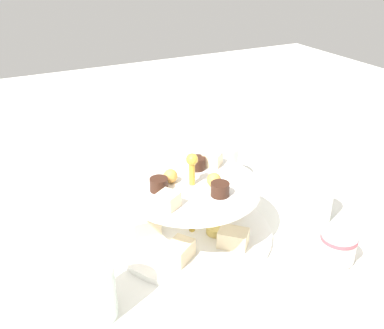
{
  "coord_description": "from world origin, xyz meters",
  "views": [
    {
      "loc": [
        -0.3,
        -0.59,
        0.47
      ],
      "look_at": [
        0.0,
        0.0,
        0.14
      ],
      "focal_mm": 42.36,
      "sensor_mm": 36.0,
      "label": 1
    }
  ],
  "objects_px": {
    "water_glass_short_left": "(315,200)",
    "teacup_with_saucer": "(337,249)",
    "butter_knife_left": "(66,198)",
    "water_glass_tall_right": "(90,283)",
    "water_glass_mid_back": "(224,164)",
    "tiered_serving_stand": "(192,213)"
  },
  "relations": [
    {
      "from": "water_glass_tall_right",
      "to": "water_glass_short_left",
      "type": "relative_size",
      "value": 1.42
    },
    {
      "from": "tiered_serving_stand",
      "to": "water_glass_short_left",
      "type": "xyz_separation_m",
      "value": [
        0.23,
        -0.05,
        -0.01
      ]
    },
    {
      "from": "water_glass_tall_right",
      "to": "teacup_with_saucer",
      "type": "relative_size",
      "value": 1.25
    },
    {
      "from": "water_glass_tall_right",
      "to": "water_glass_mid_back",
      "type": "xyz_separation_m",
      "value": [
        0.36,
        0.25,
        -0.02
      ]
    },
    {
      "from": "tiered_serving_stand",
      "to": "butter_knife_left",
      "type": "distance_m",
      "value": 0.29
    },
    {
      "from": "water_glass_tall_right",
      "to": "water_glass_short_left",
      "type": "xyz_separation_m",
      "value": [
        0.43,
        0.05,
        -0.02
      ]
    },
    {
      "from": "tiered_serving_stand",
      "to": "water_glass_mid_back",
      "type": "height_order",
      "value": "tiered_serving_stand"
    },
    {
      "from": "water_glass_tall_right",
      "to": "butter_knife_left",
      "type": "relative_size",
      "value": 0.66
    },
    {
      "from": "water_glass_tall_right",
      "to": "teacup_with_saucer",
      "type": "bearing_deg",
      "value": -9.9
    },
    {
      "from": "water_glass_short_left",
      "to": "butter_knife_left",
      "type": "bearing_deg",
      "value": 144.48
    },
    {
      "from": "water_glass_short_left",
      "to": "butter_knife_left",
      "type": "relative_size",
      "value": 0.47
    },
    {
      "from": "water_glass_short_left",
      "to": "water_glass_mid_back",
      "type": "xyz_separation_m",
      "value": [
        -0.08,
        0.2,
        0.0
      ]
    },
    {
      "from": "water_glass_short_left",
      "to": "butter_knife_left",
      "type": "distance_m",
      "value": 0.49
    },
    {
      "from": "water_glass_tall_right",
      "to": "water_glass_short_left",
      "type": "distance_m",
      "value": 0.44
    },
    {
      "from": "water_glass_tall_right",
      "to": "water_glass_short_left",
      "type": "bearing_deg",
      "value": 6.61
    },
    {
      "from": "teacup_with_saucer",
      "to": "butter_knife_left",
      "type": "distance_m",
      "value": 0.53
    },
    {
      "from": "water_glass_mid_back",
      "to": "butter_knife_left",
      "type": "bearing_deg",
      "value": 165.53
    },
    {
      "from": "tiered_serving_stand",
      "to": "teacup_with_saucer",
      "type": "height_order",
      "value": "tiered_serving_stand"
    },
    {
      "from": "water_glass_short_left",
      "to": "butter_knife_left",
      "type": "height_order",
      "value": "water_glass_short_left"
    },
    {
      "from": "water_glass_short_left",
      "to": "teacup_with_saucer",
      "type": "distance_m",
      "value": 0.13
    },
    {
      "from": "water_glass_short_left",
      "to": "butter_knife_left",
      "type": "xyz_separation_m",
      "value": [
        -0.39,
        0.28,
        -0.04
      ]
    },
    {
      "from": "water_glass_tall_right",
      "to": "water_glass_mid_back",
      "type": "height_order",
      "value": "water_glass_tall_right"
    }
  ]
}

